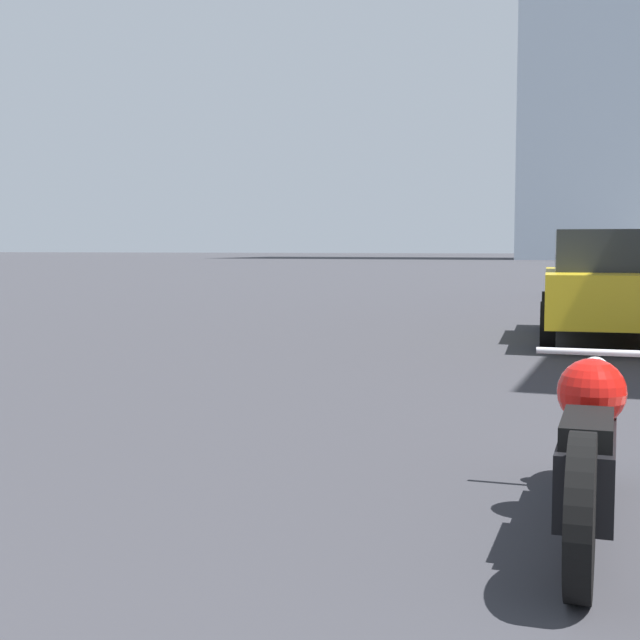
% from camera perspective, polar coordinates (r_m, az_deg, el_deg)
% --- Properties ---
extents(motorcycle, '(0.62, 2.32, 0.80)m').
position_cam_1_polar(motorcycle, '(4.42, 16.84, -7.82)').
color(motorcycle, black).
rests_on(motorcycle, ground_plane).
extents(parked_car_yellow, '(2.18, 4.62, 1.58)m').
position_cam_1_polar(parked_car_yellow, '(13.48, 17.96, 2.15)').
color(parked_car_yellow, gold).
rests_on(parked_car_yellow, ground_plane).
extents(parked_car_blue, '(2.08, 4.30, 1.64)m').
position_cam_1_polar(parked_car_blue, '(26.13, 19.14, 3.29)').
color(parked_car_blue, '#1E3899').
rests_on(parked_car_blue, ground_plane).
extents(parked_car_white, '(1.88, 3.90, 1.64)m').
position_cam_1_polar(parked_car_white, '(37.44, 19.49, 3.63)').
color(parked_car_white, silver).
rests_on(parked_car_white, ground_plane).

